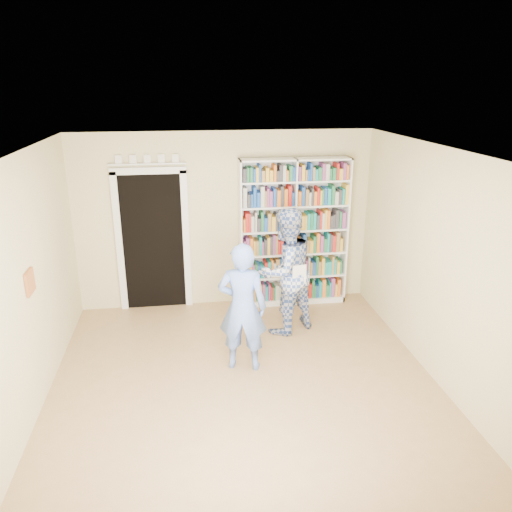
{
  "coord_description": "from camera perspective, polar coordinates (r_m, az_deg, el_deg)",
  "views": [
    {
      "loc": [
        -0.6,
        -4.88,
        3.36
      ],
      "look_at": [
        0.25,
        0.9,
        1.32
      ],
      "focal_mm": 35.0,
      "sensor_mm": 36.0,
      "label": 1
    }
  ],
  "objects": [
    {
      "name": "floor",
      "position": [
        5.96,
        -1.13,
        -15.07
      ],
      "size": [
        5.0,
        5.0,
        0.0
      ],
      "primitive_type": "plane",
      "color": "#9C744B",
      "rests_on": "ground"
    },
    {
      "name": "ceiling",
      "position": [
        4.96,
        -1.34,
        11.62
      ],
      "size": [
        5.0,
        5.0,
        0.0
      ],
      "primitive_type": "plane",
      "rotation": [
        3.14,
        0.0,
        0.0
      ],
      "color": "white",
      "rests_on": "wall_back"
    },
    {
      "name": "wall_back",
      "position": [
        7.67,
        -3.58,
        4.05
      ],
      "size": [
        4.5,
        0.0,
        4.5
      ],
      "primitive_type": "plane",
      "rotation": [
        1.57,
        0.0,
        0.0
      ],
      "color": "beige",
      "rests_on": "floor"
    },
    {
      "name": "wall_left",
      "position": [
        5.53,
        -25.09,
        -3.97
      ],
      "size": [
        0.0,
        5.0,
        5.0
      ],
      "primitive_type": "plane",
      "rotation": [
        1.57,
        0.0,
        1.57
      ],
      "color": "beige",
      "rests_on": "floor"
    },
    {
      "name": "wall_right",
      "position": [
        6.0,
        20.62,
        -1.59
      ],
      "size": [
        0.0,
        5.0,
        5.0
      ],
      "primitive_type": "plane",
      "rotation": [
        1.57,
        0.0,
        -1.57
      ],
      "color": "beige",
      "rests_on": "floor"
    },
    {
      "name": "bookshelf",
      "position": [
        7.73,
        4.3,
        2.71
      ],
      "size": [
        1.67,
        0.31,
        2.3
      ],
      "rotation": [
        0.0,
        0.0,
        0.07
      ],
      "color": "white",
      "rests_on": "floor"
    },
    {
      "name": "doorway",
      "position": [
        7.69,
        -11.73,
        2.39
      ],
      "size": [
        1.1,
        0.08,
        2.43
      ],
      "color": "black",
      "rests_on": "floor"
    },
    {
      "name": "wall_art",
      "position": [
        5.68,
        -24.44,
        -2.72
      ],
      "size": [
        0.03,
        0.25,
        0.25
      ],
      "primitive_type": "cube",
      "color": "brown",
      "rests_on": "wall_left"
    },
    {
      "name": "man_blue",
      "position": [
        6.0,
        -1.56,
        -5.9
      ],
      "size": [
        0.66,
        0.52,
        1.62
      ],
      "primitive_type": "imported",
      "rotation": [
        0.0,
        0.0,
        2.9
      ],
      "color": "#6385DC",
      "rests_on": "floor"
    },
    {
      "name": "man_plaid",
      "position": [
        6.88,
        3.38,
        -1.77
      ],
      "size": [
        1.09,
        1.01,
        1.79
      ],
      "primitive_type": "imported",
      "rotation": [
        0.0,
        0.0,
        3.64
      ],
      "color": "#3452A0",
      "rests_on": "floor"
    },
    {
      "name": "paper_sheet",
      "position": [
        6.67,
        4.98,
        -2.16
      ],
      "size": [
        0.19,
        0.04,
        0.28
      ],
      "primitive_type": "cube",
      "rotation": [
        0.0,
        0.0,
        0.16
      ],
      "color": "white",
      "rests_on": "man_plaid"
    }
  ]
}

